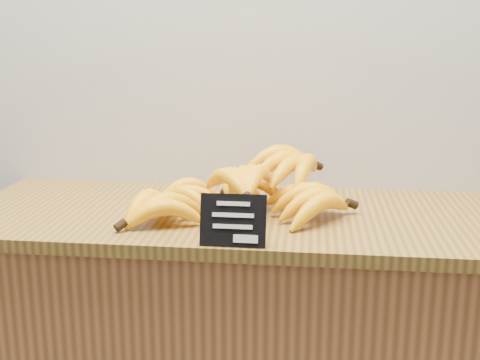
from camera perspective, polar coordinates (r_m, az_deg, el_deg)
name	(u,v)px	position (r m, az deg, el deg)	size (l,w,h in m)	color
counter_top	(242,217)	(1.48, 0.23, -3.49)	(1.37, 0.54, 0.03)	olive
chalkboard_sign	(233,221)	(1.23, -0.67, -3.86)	(0.14, 0.01, 0.11)	black
banana_pile	(247,191)	(1.45, 0.65, -1.06)	(0.58, 0.36, 0.13)	#FFB90A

